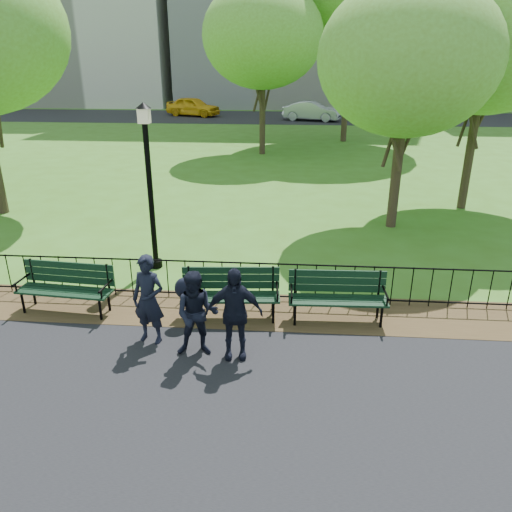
# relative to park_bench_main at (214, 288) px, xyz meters

# --- Properties ---
(ground) EXTENTS (120.00, 120.00, 0.00)m
(ground) POSITION_rel_park_bench_main_xyz_m (-0.16, -1.17, -0.67)
(ground) COLOR #3B671B
(asphalt_path) EXTENTS (60.00, 9.20, 0.01)m
(asphalt_path) POSITION_rel_park_bench_main_xyz_m (-0.16, -4.57, -0.67)
(asphalt_path) COLOR black
(asphalt_path) RESTS_ON ground
(dirt_strip) EXTENTS (60.00, 1.60, 0.01)m
(dirt_strip) POSITION_rel_park_bench_main_xyz_m (-0.16, 0.33, -0.66)
(dirt_strip) COLOR #362816
(dirt_strip) RESTS_ON ground
(far_street) EXTENTS (70.00, 9.00, 0.01)m
(far_street) POSITION_rel_park_bench_main_xyz_m (-0.16, 33.83, -0.67)
(far_street) COLOR black
(far_street) RESTS_ON ground
(iron_fence) EXTENTS (24.06, 0.06, 1.00)m
(iron_fence) POSITION_rel_park_bench_main_xyz_m (-0.16, 0.83, -0.17)
(iron_fence) COLOR black
(iron_fence) RESTS_ON ground
(park_bench_main) EXTENTS (2.08, 0.76, 1.11)m
(park_bench_main) POSITION_rel_park_bench_main_xyz_m (0.00, 0.00, 0.00)
(park_bench_main) COLOR black
(park_bench_main) RESTS_ON ground
(park_bench_left_a) EXTENTS (1.99, 0.77, 1.11)m
(park_bench_left_a) POSITION_rel_park_bench_main_xyz_m (-3.08, 0.10, -0.04)
(park_bench_left_a) COLOR black
(park_bench_left_a) RESTS_ON ground
(park_bench_right_a) EXTENTS (1.95, 0.66, 1.10)m
(park_bench_right_a) POSITION_rel_park_bench_main_xyz_m (2.44, 0.15, -0.05)
(park_bench_right_a) COLOR black
(park_bench_right_a) RESTS_ON ground
(lamppost) EXTENTS (0.36, 0.36, 3.99)m
(lamppost) POSITION_rel_park_bench_main_xyz_m (-1.88, 2.47, 1.50)
(lamppost) COLOR black
(lamppost) RESTS_ON ground
(tree_near_e) EXTENTS (5.01, 5.01, 6.99)m
(tree_near_e) POSITION_rel_park_bench_main_xyz_m (4.54, 6.17, 4.18)
(tree_near_e) COLOR #2D2116
(tree_near_e) RESTS_ON ground
(tree_mid_e) EXTENTS (5.76, 5.76, 8.02)m
(tree_mid_e) POSITION_rel_park_bench_main_xyz_m (7.32, 8.40, 4.90)
(tree_mid_e) COLOR #2D2116
(tree_mid_e) RESTS_ON ground
(tree_far_c) EXTENTS (5.95, 5.95, 8.29)m
(tree_far_c) POSITION_rel_park_bench_main_xyz_m (-0.26, 17.73, 5.08)
(tree_far_c) COLOR #2D2116
(tree_far_c) RESTS_ON ground
(person_left) EXTENTS (0.69, 0.54, 1.70)m
(person_left) POSITION_rel_park_bench_main_xyz_m (-1.04, -0.95, 0.19)
(person_left) COLOR black
(person_left) RESTS_ON asphalt_path
(person_mid) EXTENTS (0.79, 0.46, 1.58)m
(person_mid) POSITION_rel_park_bench_main_xyz_m (-0.09, -1.31, 0.13)
(person_mid) COLOR black
(person_mid) RESTS_ON asphalt_path
(person_right) EXTENTS (1.03, 0.50, 1.69)m
(person_right) POSITION_rel_park_bench_main_xyz_m (0.56, -1.33, 0.18)
(person_right) COLOR black
(person_right) RESTS_ON asphalt_path
(taxi) EXTENTS (4.93, 3.21, 1.56)m
(taxi) POSITION_rel_park_bench_main_xyz_m (-7.22, 34.18, 0.12)
(taxi) COLOR gold
(taxi) RESTS_ON far_street
(sedan_silver) EXTENTS (4.71, 2.65, 1.47)m
(sedan_silver) POSITION_rel_park_bench_main_xyz_m (2.68, 31.85, 0.07)
(sedan_silver) COLOR #AFB3B7
(sedan_silver) RESTS_ON far_street
(sedan_dark) EXTENTS (5.03, 3.57, 1.35)m
(sedan_dark) POSITION_rel_park_bench_main_xyz_m (8.49, 33.05, 0.02)
(sedan_dark) COLOR black
(sedan_dark) RESTS_ON far_street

